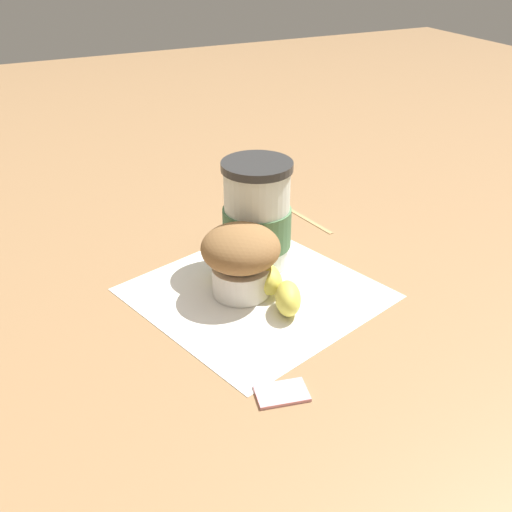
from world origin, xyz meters
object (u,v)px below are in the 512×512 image
(banana, at_px, (260,280))
(sugar_packet, at_px, (282,392))
(muffin, at_px, (241,257))
(coffee_cup, at_px, (257,217))

(banana, bearing_deg, sugar_packet, -19.20)
(muffin, height_order, banana, muffin)
(banana, relative_size, sugar_packet, 3.05)
(coffee_cup, relative_size, sugar_packet, 2.78)
(muffin, relative_size, sugar_packet, 1.88)
(banana, xyz_separation_m, sugar_packet, (0.17, -0.06, -0.02))
(muffin, xyz_separation_m, sugar_packet, (0.18, -0.04, -0.05))
(muffin, bearing_deg, sugar_packet, -12.10)
(coffee_cup, height_order, muffin, coffee_cup)
(muffin, distance_m, sugar_packet, 0.19)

